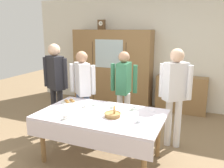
{
  "coord_description": "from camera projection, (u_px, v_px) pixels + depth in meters",
  "views": [
    {
      "loc": [
        1.41,
        -3.14,
        1.96
      ],
      "look_at": [
        0.0,
        0.2,
        1.09
      ],
      "focal_mm": 37.82,
      "sensor_mm": 36.0,
      "label": 1
    }
  ],
  "objects": [
    {
      "name": "mantel_clock",
      "position": [
        102.0,
        25.0,
        5.89
      ],
      "size": [
        0.18,
        0.11,
        0.24
      ],
      "color": "brown",
      "rests_on": "wall_cabinet"
    },
    {
      "name": "tea_cup_front_edge",
      "position": [
        139.0,
        120.0,
        3.11
      ],
      "size": [
        0.13,
        0.13,
        0.06
      ],
      "color": "white",
      "rests_on": "dining_table"
    },
    {
      "name": "ground_plane",
      "position": [
        107.0,
        152.0,
        3.8
      ],
      "size": [
        12.0,
        12.0,
        0.0
      ],
      "primitive_type": "plane",
      "color": "#846B4C",
      "rests_on": "ground"
    },
    {
      "name": "spoon_mid_right",
      "position": [
        153.0,
        111.0,
        3.53
      ],
      "size": [
        0.12,
        0.02,
        0.01
      ],
      "color": "silver",
      "rests_on": "dining_table"
    },
    {
      "name": "tea_cup_mid_left",
      "position": [
        113.0,
        106.0,
        3.66
      ],
      "size": [
        0.13,
        0.13,
        0.06
      ],
      "color": "silver",
      "rests_on": "dining_table"
    },
    {
      "name": "tea_cup_mid_right",
      "position": [
        134.0,
        108.0,
        3.57
      ],
      "size": [
        0.13,
        0.13,
        0.06
      ],
      "color": "silver",
      "rests_on": "dining_table"
    },
    {
      "name": "wall_cabinet",
      "position": [
        112.0,
        68.0,
        6.03
      ],
      "size": [
        2.02,
        0.46,
        1.91
      ],
      "color": "olive",
      "rests_on": "ground"
    },
    {
      "name": "book_stack",
      "position": [
        182.0,
        76.0,
        5.43
      ],
      "size": [
        0.16,
        0.21,
        0.06
      ],
      "color": "#B29333",
      "rests_on": "bookshelf_low"
    },
    {
      "name": "spoon_near_left",
      "position": [
        47.0,
        114.0,
        3.39
      ],
      "size": [
        0.12,
        0.02,
        0.01
      ],
      "color": "silver",
      "rests_on": "dining_table"
    },
    {
      "name": "dining_table",
      "position": [
        100.0,
        120.0,
        3.44
      ],
      "size": [
        1.81,
        1.1,
        0.74
      ],
      "color": "olive",
      "rests_on": "ground"
    },
    {
      "name": "back_wall",
      "position": [
        150.0,
        53.0,
        5.86
      ],
      "size": [
        6.4,
        0.1,
        2.7
      ],
      "primitive_type": "cube",
      "color": "silver",
      "rests_on": "ground"
    },
    {
      "name": "tea_cup_center",
      "position": [
        95.0,
        104.0,
        3.78
      ],
      "size": [
        0.13,
        0.13,
        0.06
      ],
      "color": "silver",
      "rests_on": "dining_table"
    },
    {
      "name": "person_behind_table_right",
      "position": [
        56.0,
        79.0,
        4.42
      ],
      "size": [
        0.52,
        0.34,
        1.68
      ],
      "color": "#232328",
      "rests_on": "ground"
    },
    {
      "name": "person_by_cabinet",
      "position": [
        175.0,
        89.0,
        3.79
      ],
      "size": [
        0.52,
        0.39,
        1.65
      ],
      "color": "silver",
      "rests_on": "ground"
    },
    {
      "name": "bookshelf_low",
      "position": [
        181.0,
        94.0,
        5.54
      ],
      "size": [
        1.15,
        0.35,
        0.86
      ],
      "color": "olive",
      "rests_on": "ground"
    },
    {
      "name": "tea_cup_near_left",
      "position": [
        86.0,
        106.0,
        3.7
      ],
      "size": [
        0.13,
        0.13,
        0.06
      ],
      "color": "white",
      "rests_on": "dining_table"
    },
    {
      "name": "person_behind_table_left",
      "position": [
        124.0,
        84.0,
        4.39
      ],
      "size": [
        0.52,
        0.37,
        1.54
      ],
      "color": "silver",
      "rests_on": "ground"
    },
    {
      "name": "bread_basket",
      "position": [
        113.0,
        114.0,
        3.3
      ],
      "size": [
        0.24,
        0.24,
        0.16
      ],
      "color": "#9E7542",
      "rests_on": "dining_table"
    },
    {
      "name": "tea_cup_near_right",
      "position": [
        66.0,
        117.0,
        3.21
      ],
      "size": [
        0.13,
        0.13,
        0.06
      ],
      "color": "white",
      "rests_on": "dining_table"
    },
    {
      "name": "pastry_plate",
      "position": [
        70.0,
        102.0,
        3.93
      ],
      "size": [
        0.28,
        0.28,
        0.05
      ],
      "color": "white",
      "rests_on": "dining_table"
    },
    {
      "name": "person_beside_shelf",
      "position": [
        83.0,
        85.0,
        4.27
      ],
      "size": [
        0.52,
        0.39,
        1.56
      ],
      "color": "slate",
      "rests_on": "ground"
    }
  ]
}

